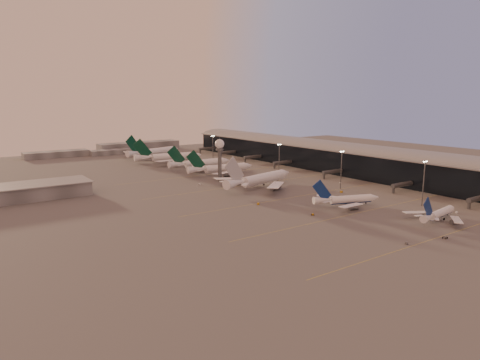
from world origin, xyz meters
TOP-DOWN VIEW (x-y plane):
  - ground at (0.00, 0.00)m, footprint 700.00×700.00m
  - taxiway_markings at (30.00, 56.00)m, footprint 180.00×185.25m
  - terminal at (107.88, 110.09)m, footprint 57.00×362.00m
  - hangar at (-120.00, 140.00)m, footprint 82.00×27.00m
  - radar_tower at (5.00, 120.00)m, footprint 6.40×6.40m
  - mast_a at (58.00, 0.00)m, footprint 3.60×0.56m
  - mast_b at (55.00, 55.00)m, footprint 3.60×0.56m
  - mast_c at (50.00, 110.00)m, footprint 3.60×0.56m
  - mast_d at (48.00, 200.00)m, footprint 3.60×0.56m
  - distant_horizon at (2.62, 325.14)m, footprint 165.00×37.50m
  - narrowbody_near at (38.79, -21.05)m, footprint 35.20×27.91m
  - narrowbody_mid at (23.72, 22.42)m, footprint 38.11×29.89m
  - widebody_white at (16.57, 88.97)m, footprint 64.62×51.16m
  - greentail_a at (21.32, 143.82)m, footprint 55.72×44.85m
  - greentail_b at (21.33, 175.53)m, footprint 57.00×45.99m
  - greentail_c at (15.08, 221.80)m, footprint 62.90×50.48m
  - greentail_d at (18.65, 262.73)m, footprint 63.62×50.58m
  - gsv_truck_a at (-3.26, -32.59)m, footprint 5.22×2.23m
  - gsv_tug_near at (15.66, -37.49)m, footprint 2.45×3.76m
  - gsv_catering_a at (58.69, -19.00)m, footprint 4.68×2.69m
  - gsv_tug_mid at (-3.84, 19.66)m, footprint 3.54×3.49m
  - gsv_truck_b at (47.73, 47.12)m, footprint 6.37×2.73m
  - gsv_truck_c at (-12.66, 52.44)m, footprint 5.84×5.43m
  - gsv_catering_b at (69.42, 67.82)m, footprint 4.66×2.92m
  - gsv_tug_far at (9.32, 107.16)m, footprint 4.41×4.16m
  - gsv_truck_d at (-12.95, 117.75)m, footprint 3.77×5.76m

SIDE VIEW (x-z plane):
  - ground at x=0.00m, z-range 0.00..0.00m
  - taxiway_markings at x=30.00m, z-range 0.00..0.02m
  - gsv_tug_mid at x=-3.84m, z-range 0.01..0.90m
  - gsv_tug_near at x=15.66m, z-range 0.02..1.04m
  - gsv_tug_far at x=9.32m, z-range 0.02..1.11m
  - gsv_truck_a at x=-3.26m, z-range 0.02..2.08m
  - gsv_truck_d at x=-12.95m, z-range 0.02..2.21m
  - gsv_truck_c at x=-12.66m, z-range 0.02..2.40m
  - gsv_truck_b at x=47.73m, z-range 0.03..2.53m
  - gsv_catering_b at x=69.42m, z-range 0.00..3.55m
  - gsv_catering_a at x=58.69m, z-range 0.00..3.62m
  - narrowbody_near at x=38.79m, z-range -4.11..9.70m
  - narrowbody_mid at x=23.72m, z-range -4.61..10.88m
  - greentail_a at x=21.32m, z-range -6.54..13.69m
  - greentail_b at x=21.33m, z-range -6.69..14.00m
  - distant_horizon at x=2.62m, z-range -0.61..8.39m
  - widebody_white at x=16.57m, z-range -7.57..15.60m
  - greentail_c at x=15.08m, z-range -7.41..15.51m
  - greentail_d at x=18.65m, z-range -7.73..16.18m
  - hangar at x=-120.00m, z-range 0.07..8.57m
  - terminal at x=107.88m, z-range -1.00..22.04m
  - mast_a at x=58.00m, z-range 1.24..26.24m
  - mast_b at x=55.00m, z-range 1.24..26.24m
  - mast_c at x=50.00m, z-range 1.24..26.24m
  - mast_d at x=48.00m, z-range 1.24..26.24m
  - radar_tower at x=5.00m, z-range 5.40..36.50m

